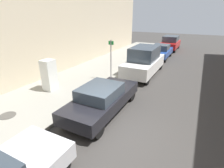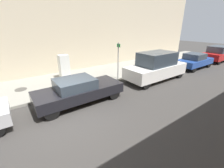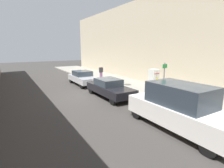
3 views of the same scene
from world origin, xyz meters
TOP-DOWN VIEW (x-y plane):
  - ground_plane at (0.00, 0.00)m, footprint 80.00×80.00m
  - sidewalk_slab at (-4.43, 0.00)m, footprint 4.58×44.00m
  - building_facade_near at (-7.69, 0.00)m, footprint 1.94×39.60m
  - discarded_refrigerator at (-4.82, 1.66)m, footprint 0.63×0.71m
  - manhole_cover at (-4.39, -1.40)m, footprint 0.70×0.70m
  - street_sign_post at (-2.46, 4.92)m, footprint 0.36×0.07m
  - parked_sedan_dark at (-0.89, 1.04)m, footprint 1.79×4.63m
  - parked_van_white at (-0.89, 7.35)m, footprint 1.96×5.06m
  - parked_hatchback_blue at (-0.89, 13.16)m, footprint 1.72×4.15m
  - parked_suv_red at (-0.89, 18.44)m, footprint 1.95×4.49m

SIDE VIEW (x-z plane):
  - ground_plane at x=0.00m, z-range 0.00..0.00m
  - sidewalk_slab at x=-4.43m, z-range 0.00..0.14m
  - manhole_cover at x=-4.39m, z-range 0.14..0.16m
  - parked_sedan_dark at x=-0.89m, z-range 0.03..1.42m
  - parked_hatchback_blue at x=-0.89m, z-range 0.02..1.49m
  - parked_suv_red at x=-0.89m, z-range 0.03..1.79m
  - parked_van_white at x=-0.89m, z-range -0.02..2.11m
  - discarded_refrigerator at x=-4.82m, z-range 0.14..1.96m
  - street_sign_post at x=-2.46m, z-range 0.30..2.98m
  - building_facade_near at x=-7.69m, z-range 0.00..8.66m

